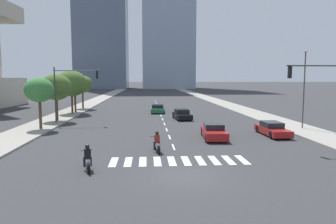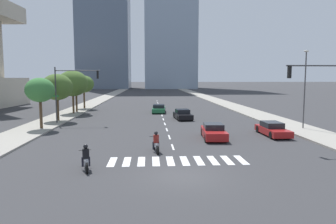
# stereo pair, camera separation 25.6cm
# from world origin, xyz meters

# --- Properties ---
(ground_plane) EXTENTS (800.00, 800.00, 0.00)m
(ground_plane) POSITION_xyz_m (0.00, 0.00, 0.00)
(ground_plane) COLOR #333335
(sidewalk_east) EXTENTS (4.00, 260.00, 0.15)m
(sidewalk_east) POSITION_xyz_m (13.36, 30.00, 0.07)
(sidewalk_east) COLOR gray
(sidewalk_east) RESTS_ON ground
(sidewalk_west) EXTENTS (4.00, 260.00, 0.15)m
(sidewalk_west) POSITION_xyz_m (-13.36, 30.00, 0.07)
(sidewalk_west) COLOR gray
(sidewalk_west) RESTS_ON ground
(crosswalk_near) EXTENTS (8.55, 2.26, 0.01)m
(crosswalk_near) POSITION_xyz_m (-0.00, 3.08, 0.00)
(crosswalk_near) COLOR silver
(crosswalk_near) RESTS_ON ground
(lane_divider_center) EXTENTS (0.14, 50.00, 0.01)m
(lane_divider_center) POSITION_xyz_m (0.00, 31.08, 0.00)
(lane_divider_center) COLOR silver
(lane_divider_center) RESTS_ON ground
(motorcycle_lead) EXTENTS (0.85, 2.10, 1.49)m
(motorcycle_lead) POSITION_xyz_m (-5.32, 1.47, 0.58)
(motorcycle_lead) COLOR black
(motorcycle_lead) RESTS_ON ground
(motorcycle_trailing) EXTENTS (0.70, 2.14, 1.49)m
(motorcycle_trailing) POSITION_xyz_m (-1.30, 5.55, 0.58)
(motorcycle_trailing) COLOR black
(motorcycle_trailing) RESTS_ON ground
(sedan_red_0) EXTENTS (1.78, 4.75, 1.21)m
(sedan_red_0) POSITION_xyz_m (9.35, 11.35, 0.56)
(sedan_red_0) COLOR maroon
(sedan_red_0) RESTS_ON ground
(sedan_green_1) EXTENTS (2.16, 4.88, 1.22)m
(sedan_green_1) POSITION_xyz_m (-0.33, 30.80, 0.57)
(sedan_green_1) COLOR #1E6038
(sedan_green_1) RESTS_ON ground
(sedan_black_2) EXTENTS (2.18, 4.36, 1.25)m
(sedan_black_2) POSITION_xyz_m (2.44, 22.92, 0.58)
(sedan_black_2) COLOR black
(sedan_black_2) RESTS_ON ground
(sedan_red_3) EXTENTS (2.09, 4.63, 1.28)m
(sedan_red_3) POSITION_xyz_m (3.73, 10.20, 0.59)
(sedan_red_3) COLOR maroon
(sedan_red_3) RESTS_ON ground
(traffic_signal_near) EXTENTS (4.71, 0.28, 6.29)m
(traffic_signal_near) POSITION_xyz_m (10.88, 6.06, 4.45)
(traffic_signal_near) COLOR #333335
(traffic_signal_near) RESTS_ON sidewalk_east
(traffic_signal_far) EXTENTS (5.22, 0.28, 6.23)m
(traffic_signal_far) POSITION_xyz_m (-10.36, 19.77, 4.44)
(traffic_signal_far) COLOR #333335
(traffic_signal_far) RESTS_ON sidewalk_west
(street_lamp_east) EXTENTS (0.50, 0.24, 7.73)m
(street_lamp_east) POSITION_xyz_m (13.66, 14.32, 4.62)
(street_lamp_east) COLOR #3F3F42
(street_lamp_east) RESTS_ON sidewalk_east
(street_tree_nearest) EXTENTS (2.84, 2.84, 5.04)m
(street_tree_nearest) POSITION_xyz_m (-12.56, 15.85, 3.95)
(street_tree_nearest) COLOR #4C3823
(street_tree_nearest) RESTS_ON sidewalk_west
(street_tree_second) EXTENTS (3.62, 3.62, 5.49)m
(street_tree_second) POSITION_xyz_m (-12.56, 21.72, 4.09)
(street_tree_second) COLOR #4C3823
(street_tree_second) RESTS_ON sidewalk_west
(street_tree_third) EXTENTS (4.28, 4.28, 6.07)m
(street_tree_third) POSITION_xyz_m (-12.56, 29.39, 4.39)
(street_tree_third) COLOR #4C3823
(street_tree_third) RESTS_ON sidewalk_west
(street_tree_fourth) EXTENTS (3.00, 3.00, 5.10)m
(street_tree_fourth) POSITION_xyz_m (-12.56, 31.39, 3.95)
(street_tree_fourth) COLOR #4C3823
(street_tree_fourth) RESTS_ON sidewalk_west
(street_tree_fifth) EXTENTS (3.31, 3.31, 5.42)m
(street_tree_fifth) POSITION_xyz_m (-12.56, 36.98, 4.14)
(street_tree_fifth) COLOR #4C3823
(street_tree_fifth) RESTS_ON sidewalk_west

